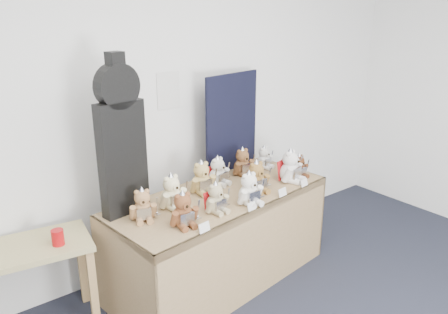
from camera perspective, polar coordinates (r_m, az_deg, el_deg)
room_shell at (r=3.59m, az=-7.25°, el=8.61°), size 6.00×6.00×6.00m
display_table at (r=3.44m, az=0.37°, el=-7.77°), size 1.89×0.97×0.76m
side_table at (r=3.23m, az=-24.20°, el=-12.47°), size 0.86×0.56×0.67m
guitar_case at (r=3.02m, az=-13.29°, el=2.40°), size 0.35×0.15×1.12m
navy_board at (r=3.83m, az=1.05°, el=4.49°), size 0.64×0.14×0.86m
red_cup at (r=3.08m, az=-20.89°, el=-9.78°), size 0.08×0.08×0.11m
teddy_front_far_left at (r=2.92m, az=-5.32°, el=-7.03°), size 0.22×0.19×0.27m
teddy_front_left at (r=3.10m, az=-1.05°, el=-5.51°), size 0.21×0.18×0.25m
teddy_front_centre at (r=3.23m, az=3.33°, el=-4.30°), size 0.23×0.18×0.28m
teddy_front_right at (r=3.44m, az=4.29°, el=-2.79°), size 0.23×0.19×0.28m
teddy_front_far_right at (r=3.68m, az=8.68°, el=-1.34°), size 0.26×0.24×0.31m
teddy_front_end at (r=3.80m, az=9.78°, el=-1.29°), size 0.18×0.14×0.22m
teddy_back_left at (r=3.18m, az=-6.80°, el=-4.69°), size 0.24×0.20×0.29m
teddy_back_centre_left at (r=3.42m, az=-2.89°, el=-2.85°), size 0.24×0.20×0.29m
teddy_back_centre_right at (r=3.57m, az=-0.78°, el=-2.02°), size 0.22×0.20×0.27m
teddy_back_right at (r=3.79m, az=2.45°, el=-0.79°), size 0.22×0.18×0.27m
teddy_back_end at (r=3.98m, az=5.28°, el=-0.16°), size 0.19×0.17×0.23m
teddy_back_far_left at (r=3.04m, az=-10.56°, el=-6.33°), size 0.21×0.20×0.26m
entry_card_a at (r=2.86m, az=-2.58°, el=-9.17°), size 0.09×0.03×0.06m
entry_card_b at (r=3.15m, az=3.64°, el=-6.46°), size 0.08×0.03×0.06m
entry_card_c at (r=3.40m, az=7.65°, el=-4.59°), size 0.09×0.03×0.06m
entry_card_d at (r=3.62m, az=10.44°, el=-3.32°), size 0.08×0.03×0.06m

